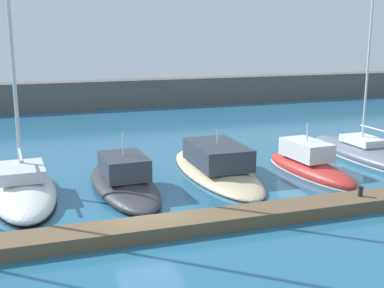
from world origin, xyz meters
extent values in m
plane|color=#236084|center=(0.00, 0.00, 0.00)|extent=(120.00, 120.00, 0.00)
cube|color=brown|center=(0.00, -1.26, 0.26)|extent=(34.98, 1.51, 0.52)
cube|color=#5B5651|center=(0.00, 31.47, 1.35)|extent=(108.00, 2.46, 2.70)
ellipsoid|color=white|center=(-4.67, 5.19, 0.25)|extent=(3.18, 8.89, 1.26)
ellipsoid|color=black|center=(-4.67, 5.19, 0.02)|extent=(3.21, 8.98, 0.12)
cylinder|color=silver|center=(-4.69, 5.78, 7.06)|extent=(0.18, 0.18, 12.36)
cylinder|color=silver|center=(-4.65, 4.56, 2.10)|extent=(0.22, 2.68, 0.12)
cube|color=silver|center=(-4.67, 5.17, 1.15)|extent=(2.08, 2.75, 0.55)
ellipsoid|color=#2D2D33|center=(-0.09, 4.51, 0.23)|extent=(2.99, 8.50, 1.00)
cube|color=#333842|center=(-0.08, 4.36, 1.24)|extent=(2.04, 2.93, 1.01)
cube|color=black|center=(-0.12, 5.74, 1.39)|extent=(1.79, 0.76, 0.56)
cylinder|color=silver|center=(-0.08, 4.36, 2.27)|extent=(0.08, 0.08, 1.06)
ellipsoid|color=beige|center=(5.13, 5.76, 0.08)|extent=(3.33, 10.19, 0.95)
ellipsoid|color=black|center=(5.13, 5.76, 0.02)|extent=(3.37, 10.29, 0.12)
cube|color=#333842|center=(5.13, 5.52, 1.12)|extent=(2.55, 4.26, 1.12)
cube|color=black|center=(5.15, 7.29, 1.28)|extent=(2.27, 1.08, 0.63)
cylinder|color=silver|center=(5.13, 5.52, 2.05)|extent=(0.08, 0.08, 0.74)
ellipsoid|color=#B72D28|center=(9.91, 4.12, 0.22)|extent=(2.51, 7.23, 1.08)
ellipsoid|color=silver|center=(9.91, 4.12, 0.02)|extent=(2.54, 7.30, 0.12)
cube|color=silver|center=(9.88, 4.54, 1.23)|extent=(1.83, 3.03, 0.94)
cube|color=black|center=(9.84, 5.19, 1.37)|extent=(1.52, 0.83, 0.53)
cylinder|color=silver|center=(9.88, 4.54, 2.19)|extent=(0.08, 0.08, 0.98)
ellipsoid|color=slate|center=(14.98, 5.90, 0.29)|extent=(3.08, 10.28, 1.00)
ellipsoid|color=silver|center=(14.98, 5.90, 0.02)|extent=(3.11, 10.39, 0.12)
cylinder|color=silver|center=(14.97, 6.49, 7.99)|extent=(0.13, 0.13, 14.40)
cylinder|color=silver|center=(14.99, 5.18, 1.87)|extent=(0.13, 3.08, 0.09)
cube|color=silver|center=(14.97, 6.39, 1.00)|extent=(1.71, 2.58, 0.41)
cylinder|color=black|center=(9.03, -1.26, 0.74)|extent=(0.20, 0.20, 0.44)
camera|label=1|loc=(-4.52, -18.50, 7.45)|focal=47.36mm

